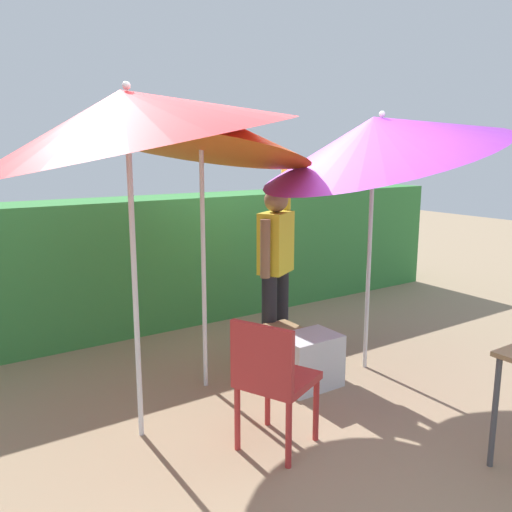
{
  "coord_description": "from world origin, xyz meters",
  "views": [
    {
      "loc": [
        -2.32,
        -3.15,
        1.92
      ],
      "look_at": [
        0.0,
        0.3,
        1.1
      ],
      "focal_mm": 37.23,
      "sensor_mm": 36.0,
      "label": 1
    }
  ],
  "objects_px": {
    "person_vendor": "(276,260)",
    "cooler_box": "(309,361)",
    "crate_cardboard": "(277,350)",
    "umbrella_rainbow": "(198,129)",
    "umbrella_orange": "(128,120)",
    "chair_plastic": "(272,376)",
    "umbrella_yellow": "(378,139)"
  },
  "relations": [
    {
      "from": "cooler_box",
      "to": "umbrella_orange",
      "type": "bearing_deg",
      "value": 179.65
    },
    {
      "from": "umbrella_rainbow",
      "to": "cooler_box",
      "type": "relative_size",
      "value": 5.0
    },
    {
      "from": "crate_cardboard",
      "to": "umbrella_yellow",
      "type": "bearing_deg",
      "value": -30.4
    },
    {
      "from": "umbrella_orange",
      "to": "person_vendor",
      "type": "height_order",
      "value": "umbrella_orange"
    },
    {
      "from": "umbrella_yellow",
      "to": "person_vendor",
      "type": "distance_m",
      "value": 1.4
    },
    {
      "from": "umbrella_orange",
      "to": "chair_plastic",
      "type": "relative_size",
      "value": 2.86
    },
    {
      "from": "umbrella_orange",
      "to": "chair_plastic",
      "type": "xyz_separation_m",
      "value": [
        0.65,
        -0.62,
        -1.6
      ]
    },
    {
      "from": "umbrella_yellow",
      "to": "cooler_box",
      "type": "xyz_separation_m",
      "value": [
        -0.67,
        0.02,
        -1.8
      ]
    },
    {
      "from": "umbrella_rainbow",
      "to": "chair_plastic",
      "type": "bearing_deg",
      "value": -95.16
    },
    {
      "from": "chair_plastic",
      "to": "crate_cardboard",
      "type": "distance_m",
      "value": 1.3
    },
    {
      "from": "chair_plastic",
      "to": "umbrella_yellow",
      "type": "bearing_deg",
      "value": 21.56
    },
    {
      "from": "cooler_box",
      "to": "crate_cardboard",
      "type": "relative_size",
      "value": 1.1
    },
    {
      "from": "umbrella_orange",
      "to": "crate_cardboard",
      "type": "relative_size",
      "value": 5.72
    },
    {
      "from": "umbrella_yellow",
      "to": "chair_plastic",
      "type": "relative_size",
      "value": 2.84
    },
    {
      "from": "crate_cardboard",
      "to": "chair_plastic",
      "type": "bearing_deg",
      "value": -127.6
    },
    {
      "from": "cooler_box",
      "to": "crate_cardboard",
      "type": "xyz_separation_m",
      "value": [
        -0.04,
        0.39,
        -0.02
      ]
    },
    {
      "from": "umbrella_rainbow",
      "to": "cooler_box",
      "type": "bearing_deg",
      "value": -35.77
    },
    {
      "from": "umbrella_rainbow",
      "to": "crate_cardboard",
      "type": "xyz_separation_m",
      "value": [
        0.67,
        -0.12,
        -1.89
      ]
    },
    {
      "from": "chair_plastic",
      "to": "umbrella_orange",
      "type": "bearing_deg",
      "value": 136.34
    },
    {
      "from": "crate_cardboard",
      "to": "umbrella_rainbow",
      "type": "bearing_deg",
      "value": 169.66
    },
    {
      "from": "umbrella_orange",
      "to": "person_vendor",
      "type": "relative_size",
      "value": 1.35
    },
    {
      "from": "person_vendor",
      "to": "cooler_box",
      "type": "bearing_deg",
      "value": -102.68
    },
    {
      "from": "person_vendor",
      "to": "umbrella_yellow",
      "type": "bearing_deg",
      "value": -54.39
    },
    {
      "from": "umbrella_rainbow",
      "to": "person_vendor",
      "type": "xyz_separation_m",
      "value": [
        0.87,
        0.18,
        -1.15
      ]
    },
    {
      "from": "umbrella_rainbow",
      "to": "person_vendor",
      "type": "bearing_deg",
      "value": 11.38
    },
    {
      "from": "umbrella_yellow",
      "to": "person_vendor",
      "type": "xyz_separation_m",
      "value": [
        -0.51,
        0.71,
        -1.09
      ]
    },
    {
      "from": "umbrella_yellow",
      "to": "cooler_box",
      "type": "relative_size",
      "value": 5.16
    },
    {
      "from": "umbrella_orange",
      "to": "crate_cardboard",
      "type": "height_order",
      "value": "umbrella_orange"
    },
    {
      "from": "umbrella_rainbow",
      "to": "umbrella_yellow",
      "type": "xyz_separation_m",
      "value": [
        1.38,
        -0.54,
        -0.06
      ]
    },
    {
      "from": "person_vendor",
      "to": "crate_cardboard",
      "type": "bearing_deg",
      "value": -123.8
    },
    {
      "from": "umbrella_rainbow",
      "to": "chair_plastic",
      "type": "distance_m",
      "value": 1.94
    },
    {
      "from": "umbrella_yellow",
      "to": "crate_cardboard",
      "type": "relative_size",
      "value": 5.67
    }
  ]
}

